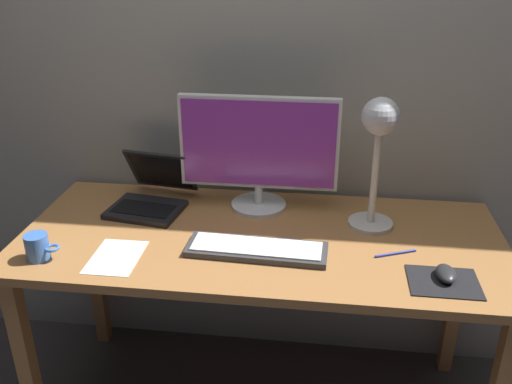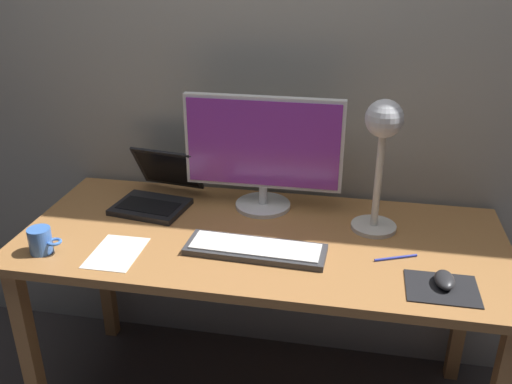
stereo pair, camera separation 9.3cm
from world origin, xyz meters
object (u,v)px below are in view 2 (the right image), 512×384
Objects in this scene: laptop at (159,188)px; coffee_mug at (41,241)px; desk_lamp at (382,141)px; pen at (396,258)px; monitor at (263,149)px; mouse at (445,280)px; keyboard_main at (257,249)px.

laptop is 0.48m from coffee_mug.
desk_lamp is 1.11m from coffee_mug.
pen is (0.07, -0.19, -0.31)m from desk_lamp.
coffee_mug is 0.76× the size of pen.
mouse is (0.59, -0.41, -0.21)m from monitor.
monitor is at bearing 3.86° from laptop.
monitor is at bearing 96.66° from keyboard_main.
monitor is 1.26× the size of keyboard_main.
desk_lamp reaches higher than monitor.
keyboard_main is 4.64× the size of mouse.
coffee_mug is at bearing -171.45° from pen.
mouse is (0.98, -0.38, -0.03)m from laptop.
laptop reaches higher than keyboard_main.
laptop is at bearing 60.69° from coffee_mug.
coffee_mug reaches higher than keyboard_main.
monitor reaches higher than keyboard_main.
monitor is 0.75m from mouse.
pen is at bearing 5.67° from keyboard_main.
desk_lamp is (0.40, -0.09, 0.09)m from monitor.
monitor reaches higher than pen.
laptop is 3.11× the size of coffee_mug.
keyboard_main is 0.56m from mouse.
monitor is at bearing 166.67° from desk_lamp.
keyboard_main is at bearing -83.34° from monitor.
desk_lamp reaches higher than laptop.
laptop is 1.05m from mouse.
keyboard_main is 3.18× the size of pen.
mouse is at bearing -58.00° from desk_lamp.
coffee_mug is (-0.62, -0.45, -0.18)m from monitor.
keyboard_main is 4.18× the size of coffee_mug.
pen is (1.09, 0.16, -0.04)m from coffee_mug.
monitor is 5.83× the size of mouse.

